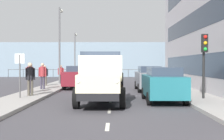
{
  "coord_description": "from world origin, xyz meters",
  "views": [
    {
      "loc": [
        -0.22,
        12.69,
        1.88
      ],
      "look_at": [
        0.02,
        -11.85,
        1.36
      ],
      "focal_mm": 46.69,
      "sensor_mm": 36.0,
      "label": 1
    }
  ],
  "objects_px": {
    "truck_vintage_cream": "(101,79)",
    "pedestrian_strolling": "(61,73)",
    "car_grey_kerbside_1": "(149,78)",
    "lamp_post_far": "(75,51)",
    "pedestrian_near_railing": "(30,75)",
    "car_teal_kerbside_near": "(163,84)",
    "car_maroon_oppositeside_0": "(79,77)",
    "traffic_light_near": "(204,52)",
    "lamp_post_promenade": "(60,39)",
    "pedestrian_couple_b": "(45,74)",
    "pedestrian_by_lamp": "(43,74)",
    "pedestrian_in_dark_coat": "(30,76)",
    "car_navy_oppositeside_1": "(86,74)",
    "street_sign": "(20,68)"
  },
  "relations": [
    {
      "from": "truck_vintage_cream",
      "to": "pedestrian_strolling",
      "type": "bearing_deg",
      "value": -71.18
    },
    {
      "from": "car_grey_kerbside_1",
      "to": "lamp_post_far",
      "type": "height_order",
      "value": "lamp_post_far"
    },
    {
      "from": "pedestrian_near_railing",
      "to": "car_grey_kerbside_1",
      "type": "bearing_deg",
      "value": -157.87
    },
    {
      "from": "car_teal_kerbside_near",
      "to": "car_maroon_oppositeside_0",
      "type": "height_order",
      "value": "same"
    },
    {
      "from": "traffic_light_near",
      "to": "lamp_post_promenade",
      "type": "bearing_deg",
      "value": -49.94
    },
    {
      "from": "lamp_post_promenade",
      "to": "truck_vintage_cream",
      "type": "bearing_deg",
      "value": 109.14
    },
    {
      "from": "truck_vintage_cream",
      "to": "pedestrian_near_railing",
      "type": "relative_size",
      "value": 3.12
    },
    {
      "from": "car_maroon_oppositeside_0",
      "to": "pedestrian_couple_b",
      "type": "height_order",
      "value": "pedestrian_couple_b"
    },
    {
      "from": "car_grey_kerbside_1",
      "to": "lamp_post_far",
      "type": "bearing_deg",
      "value": -65.07
    },
    {
      "from": "car_teal_kerbside_near",
      "to": "pedestrian_strolling",
      "type": "distance_m",
      "value": 13.21
    },
    {
      "from": "car_grey_kerbside_1",
      "to": "pedestrian_strolling",
      "type": "bearing_deg",
      "value": -36.21
    },
    {
      "from": "pedestrian_near_railing",
      "to": "pedestrian_by_lamp",
      "type": "relative_size",
      "value": 1.01
    },
    {
      "from": "pedestrian_near_railing",
      "to": "pedestrian_in_dark_coat",
      "type": "bearing_deg",
      "value": 107.12
    },
    {
      "from": "car_teal_kerbside_near",
      "to": "pedestrian_in_dark_coat",
      "type": "height_order",
      "value": "pedestrian_in_dark_coat"
    },
    {
      "from": "pedestrian_in_dark_coat",
      "to": "lamp_post_far",
      "type": "distance_m",
      "value": 20.35
    },
    {
      "from": "car_maroon_oppositeside_0",
      "to": "pedestrian_by_lamp",
      "type": "relative_size",
      "value": 2.6
    },
    {
      "from": "car_navy_oppositeside_1",
      "to": "pedestrian_by_lamp",
      "type": "height_order",
      "value": "pedestrian_by_lamp"
    },
    {
      "from": "car_teal_kerbside_near",
      "to": "pedestrian_strolling",
      "type": "bearing_deg",
      "value": -57.42
    },
    {
      "from": "pedestrian_by_lamp",
      "to": "pedestrian_strolling",
      "type": "distance_m",
      "value": 5.6
    },
    {
      "from": "pedestrian_near_railing",
      "to": "traffic_light_near",
      "type": "xyz_separation_m",
      "value": [
        -9.5,
        2.75,
        1.25
      ]
    },
    {
      "from": "traffic_light_near",
      "to": "lamp_post_far",
      "type": "height_order",
      "value": "lamp_post_far"
    },
    {
      "from": "pedestrian_couple_b",
      "to": "pedestrian_by_lamp",
      "type": "bearing_deg",
      "value": 100.86
    },
    {
      "from": "car_navy_oppositeside_1",
      "to": "pedestrian_by_lamp",
      "type": "relative_size",
      "value": 2.41
    },
    {
      "from": "car_maroon_oppositeside_0",
      "to": "car_navy_oppositeside_1",
      "type": "distance_m",
      "value": 5.92
    },
    {
      "from": "pedestrian_near_railing",
      "to": "lamp_post_far",
      "type": "relative_size",
      "value": 0.32
    },
    {
      "from": "lamp_post_far",
      "to": "lamp_post_promenade",
      "type": "bearing_deg",
      "value": 90.56
    },
    {
      "from": "car_grey_kerbside_1",
      "to": "pedestrian_near_railing",
      "type": "distance_m",
      "value": 8.02
    },
    {
      "from": "pedestrian_by_lamp",
      "to": "car_teal_kerbside_near",
      "type": "bearing_deg",
      "value": 142.95
    },
    {
      "from": "car_maroon_oppositeside_0",
      "to": "lamp_post_promenade",
      "type": "bearing_deg",
      "value": -56.62
    },
    {
      "from": "traffic_light_near",
      "to": "lamp_post_far",
      "type": "distance_m",
      "value": 23.47
    },
    {
      "from": "car_teal_kerbside_near",
      "to": "street_sign",
      "type": "height_order",
      "value": "street_sign"
    },
    {
      "from": "car_navy_oppositeside_1",
      "to": "lamp_post_far",
      "type": "xyz_separation_m",
      "value": [
        2.13,
        -7.62,
        2.63
      ]
    },
    {
      "from": "street_sign",
      "to": "traffic_light_near",
      "type": "bearing_deg",
      "value": 178.35
    },
    {
      "from": "car_navy_oppositeside_1",
      "to": "car_teal_kerbside_near",
      "type": "bearing_deg",
      "value": 110.26
    },
    {
      "from": "pedestrian_near_railing",
      "to": "lamp_post_promenade",
      "type": "relative_size",
      "value": 0.27
    },
    {
      "from": "pedestrian_by_lamp",
      "to": "pedestrian_near_railing",
      "type": "bearing_deg",
      "value": 87.85
    },
    {
      "from": "pedestrian_in_dark_coat",
      "to": "pedestrian_by_lamp",
      "type": "distance_m",
      "value": 4.12
    },
    {
      "from": "car_teal_kerbside_near",
      "to": "street_sign",
      "type": "relative_size",
      "value": 1.76
    },
    {
      "from": "lamp_post_promenade",
      "to": "street_sign",
      "type": "xyz_separation_m",
      "value": [
        0.0,
        10.76,
        -2.41
      ]
    },
    {
      "from": "lamp_post_far",
      "to": "pedestrian_by_lamp",
      "type": "bearing_deg",
      "value": 89.93
    },
    {
      "from": "street_sign",
      "to": "pedestrian_in_dark_coat",
      "type": "bearing_deg",
      "value": -103.14
    },
    {
      "from": "truck_vintage_cream",
      "to": "lamp_post_far",
      "type": "height_order",
      "value": "lamp_post_far"
    },
    {
      "from": "pedestrian_near_railing",
      "to": "pedestrian_couple_b",
      "type": "relative_size",
      "value": 1.12
    },
    {
      "from": "car_grey_kerbside_1",
      "to": "pedestrian_by_lamp",
      "type": "relative_size",
      "value": 2.5
    },
    {
      "from": "pedestrian_strolling",
      "to": "traffic_light_near",
      "type": "relative_size",
      "value": 0.51
    },
    {
      "from": "car_navy_oppositeside_1",
      "to": "pedestrian_strolling",
      "type": "xyz_separation_m",
      "value": [
        1.93,
        2.9,
        0.2
      ]
    },
    {
      "from": "pedestrian_by_lamp",
      "to": "lamp_post_promenade",
      "type": "distance_m",
      "value": 6.35
    },
    {
      "from": "car_maroon_oppositeside_0",
      "to": "pedestrian_couple_b",
      "type": "relative_size",
      "value": 2.89
    },
    {
      "from": "car_teal_kerbside_near",
      "to": "pedestrian_in_dark_coat",
      "type": "bearing_deg",
      "value": -11.58
    },
    {
      "from": "truck_vintage_cream",
      "to": "car_teal_kerbside_near",
      "type": "relative_size",
      "value": 1.43
    }
  ]
}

